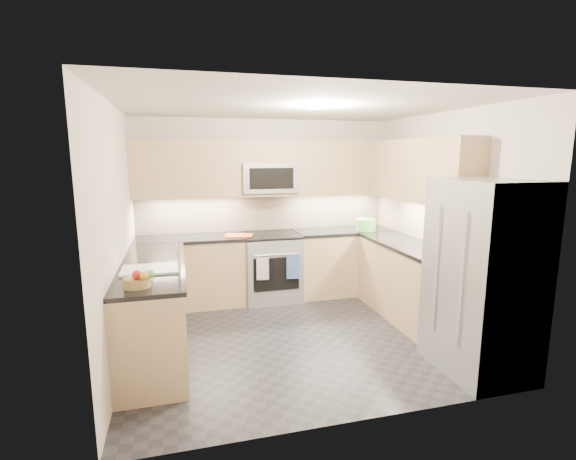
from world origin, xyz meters
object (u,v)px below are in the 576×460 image
at_px(fruit_basket, 137,282).
at_px(refrigerator, 483,278).
at_px(gas_range, 271,267).
at_px(cutting_board, 239,235).
at_px(microwave, 269,178).
at_px(utensil_bowl, 366,225).

bearing_deg(fruit_basket, refrigerator, -7.50).
xyz_separation_m(gas_range, cutting_board, (-0.45, -0.06, 0.49)).
bearing_deg(microwave, fruit_basket, -126.19).
bearing_deg(cutting_board, gas_range, 7.37).
relative_size(gas_range, microwave, 1.20).
height_order(refrigerator, fruit_basket, refrigerator).
bearing_deg(microwave, gas_range, -90.00).
xyz_separation_m(microwave, fruit_basket, (-1.57, -2.15, -0.72)).
relative_size(utensil_bowl, cutting_board, 0.79).
xyz_separation_m(gas_range, microwave, (0.00, 0.12, 1.24)).
xyz_separation_m(utensil_bowl, cutting_board, (-1.82, 0.06, -0.08)).
relative_size(gas_range, utensil_bowl, 3.20).
xyz_separation_m(utensil_bowl, fruit_basket, (-2.94, -1.91, -0.04)).
relative_size(refrigerator, utensil_bowl, 6.32).
xyz_separation_m(gas_range, refrigerator, (1.45, -2.43, 0.45)).
bearing_deg(gas_range, utensil_bowl, -5.01).
bearing_deg(cutting_board, fruit_basket, -119.72).
bearing_deg(microwave, cutting_board, -157.87).
distance_m(refrigerator, cutting_board, 3.04).
height_order(microwave, cutting_board, microwave).
bearing_deg(gas_range, refrigerator, -59.12).
bearing_deg(refrigerator, utensil_bowl, 92.04).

